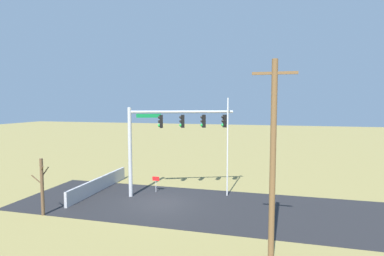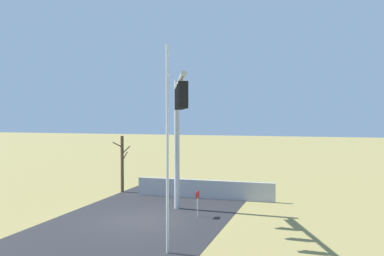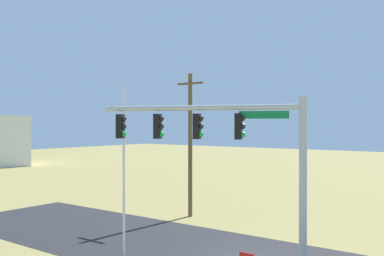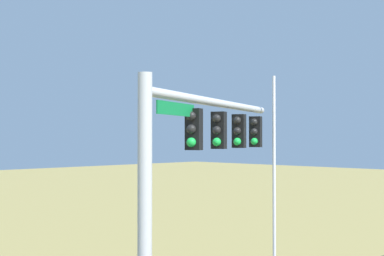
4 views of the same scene
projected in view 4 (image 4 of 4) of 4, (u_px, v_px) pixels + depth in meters
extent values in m
cylinder|color=#B2B5BA|center=(145.00, 246.00, 10.03)|extent=(0.28, 0.28, 6.63)
cylinder|color=#B2B5BA|center=(218.00, 103.00, 13.59)|extent=(7.26, 2.87, 0.20)
cube|color=#0F7238|center=(176.00, 109.00, 11.35)|extent=(1.70, 0.66, 0.28)
cube|color=black|center=(194.00, 129.00, 12.18)|extent=(0.35, 0.42, 0.96)
sphere|color=black|center=(191.00, 116.00, 12.05)|extent=(0.22, 0.22, 0.22)
sphere|color=black|center=(191.00, 129.00, 12.04)|extent=(0.22, 0.22, 0.22)
sphere|color=green|center=(191.00, 142.00, 12.04)|extent=(0.22, 0.22, 0.22)
cube|color=black|center=(219.00, 130.00, 13.62)|extent=(0.35, 0.42, 0.96)
sphere|color=black|center=(217.00, 118.00, 13.49)|extent=(0.22, 0.22, 0.22)
sphere|color=black|center=(217.00, 130.00, 13.49)|extent=(0.22, 0.22, 0.22)
sphere|color=green|center=(217.00, 142.00, 13.48)|extent=(0.22, 0.22, 0.22)
cube|color=black|center=(239.00, 131.00, 15.07)|extent=(0.35, 0.42, 0.96)
sphere|color=black|center=(237.00, 120.00, 14.94)|extent=(0.22, 0.22, 0.22)
sphere|color=black|center=(237.00, 131.00, 14.93)|extent=(0.22, 0.22, 0.22)
sphere|color=green|center=(237.00, 142.00, 14.93)|extent=(0.22, 0.22, 0.22)
cube|color=black|center=(256.00, 132.00, 16.52)|extent=(0.35, 0.42, 0.96)
sphere|color=black|center=(254.00, 122.00, 16.39)|extent=(0.22, 0.22, 0.22)
sphere|color=black|center=(254.00, 132.00, 16.38)|extent=(0.22, 0.22, 0.22)
sphere|color=green|center=(254.00, 141.00, 16.38)|extent=(0.22, 0.22, 0.22)
cylinder|color=silver|center=(274.00, 194.00, 16.35)|extent=(0.10, 0.10, 7.32)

